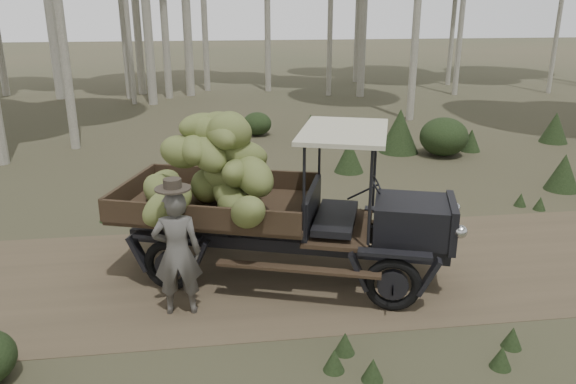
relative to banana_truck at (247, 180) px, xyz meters
name	(u,v)px	position (x,y,z in m)	size (l,w,h in m)	color
ground	(375,266)	(2.17, -0.11, -1.61)	(120.00, 120.00, 0.00)	#473D2B
dirt_track	(375,266)	(2.17, -0.11, -1.61)	(70.00, 4.00, 0.01)	brown
banana_truck	(247,180)	(0.00, 0.00, 0.00)	(5.67, 3.42, 2.79)	black
farmer	(177,251)	(-1.08, -1.17, -0.64)	(0.69, 0.51, 2.04)	#504E49
undergrowth	(516,218)	(5.01, 0.48, -1.09)	(23.13, 21.41, 1.37)	#233319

